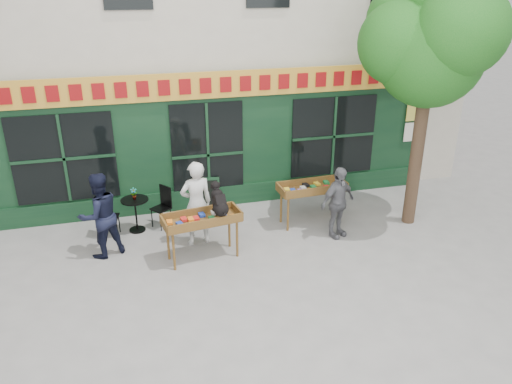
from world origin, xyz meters
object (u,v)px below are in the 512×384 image
woman (196,204)px  man_left (100,215)px  dog (219,199)px  man_right (338,203)px  book_cart_center (202,221)px  bistro_table (135,208)px  book_cart_right (312,190)px

woman → man_left: woman is taller
dog → woman: 0.87m
man_left → man_right: bearing=148.9°
book_cart_center → man_left: man_left is taller
man_right → man_left: man_left is taller
dog → woman: (-0.35, 0.70, -0.37)m
woman → man_right: woman is taller
dog → woman: size_ratio=0.33×
bistro_table → dog: bearing=-45.5°
book_cart_center → man_left: bearing=152.9°
man_left → book_cart_right: bearing=157.9°
man_right → bistro_table: size_ratio=2.09×
bistro_table → man_left: size_ratio=0.43×
dog → book_cart_center: bearing=163.5°
book_cart_center → dog: (0.35, -0.05, 0.47)m
book_cart_center → dog: bearing=-16.5°
man_left → woman: bearing=154.5°
dog → woman: bearing=108.2°
book_cart_right → bistro_table: bearing=168.1°
book_cart_center → dog: size_ratio=2.62×
bistro_table → book_cart_right: bearing=-9.3°
book_cart_right → man_right: man_right is taller
man_right → bistro_table: 4.42m
book_cart_right → bistro_table: 3.95m
book_cart_right → bistro_table: book_cart_right is taller
book_cart_right → man_left: man_left is taller
book_cart_center → man_left: (-1.93, 0.66, 0.06)m
book_cart_right → man_left: size_ratio=0.86×
book_cart_center → man_right: (2.96, 0.17, -0.03)m
man_right → woman: bearing=148.2°
dog → man_left: man_left is taller
man_right → book_cart_center: bearing=160.7°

